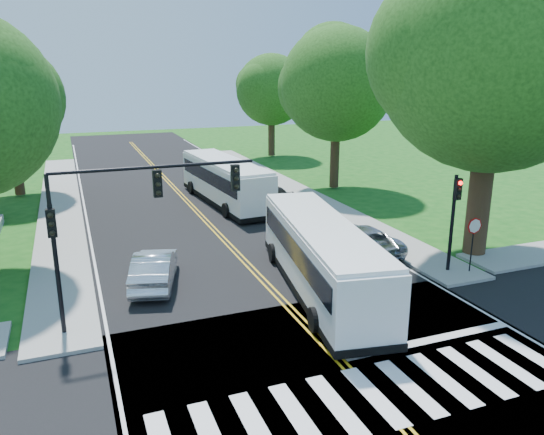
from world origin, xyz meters
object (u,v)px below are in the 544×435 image
bus_lead (321,255)px  dark_sedan (272,194)px  hatchback (154,268)px  signal_nw (124,209)px  suv (358,239)px  signal_ne (454,210)px  bus_follow (225,181)px

bus_lead → dark_sedan: bus_lead is taller
hatchback → signal_nw: bearing=84.3°
bus_lead → hatchback: (-6.38, 3.08, -0.80)m
suv → dark_sedan: bearing=-95.9°
suv → signal_ne: bearing=115.4°
signal_ne → suv: signal_ne is taller
signal_nw → bus_lead: (7.72, 0.37, -2.81)m
signal_nw → dark_sedan: bearing=53.4°
bus_lead → hatchback: bus_lead is taller
hatchback → dark_sedan: hatchback is taller
signal_nw → hatchback: bearing=68.7°
signal_nw → signal_ne: 14.13m
bus_follow → suv: bearing=100.6°
dark_sedan → suv: bearing=88.3°
signal_ne → suv: bearing=122.9°
signal_nw → bus_lead: 8.23m
bus_follow → hatchback: size_ratio=2.54×
signal_nw → bus_lead: size_ratio=0.61×
signal_nw → bus_follow: signal_nw is taller
dark_sedan → bus_lead: bearing=73.3°
signal_ne → hatchback: signal_ne is taller
signal_nw → suv: bearing=18.6°
signal_nw → hatchback: size_ratio=1.55×
signal_ne → signal_nw: bearing=-180.0°
signal_nw → bus_follow: 18.39m
signal_ne → dark_sedan: 15.53m
bus_lead → suv: size_ratio=2.26×
bus_follow → bus_lead: bearing=83.7°
signal_nw → hatchback: 5.18m
signal_ne → bus_lead: signal_ne is taller
bus_lead → bus_follow: 15.84m
bus_lead → dark_sedan: bearing=-93.9°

